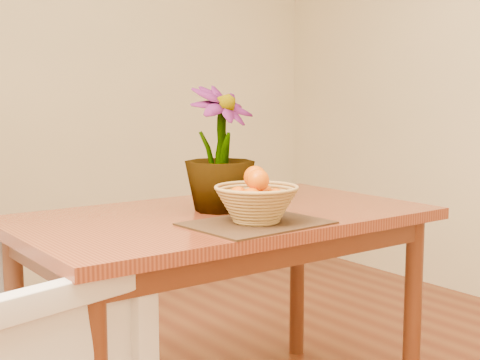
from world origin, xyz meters
TOP-DOWN VIEW (x-y plane):
  - wall_back at (0.00, 2.25)m, footprint 4.00×0.02m
  - table at (0.00, 0.30)m, footprint 1.40×0.80m
  - placemat at (-0.04, 0.07)m, footprint 0.43×0.34m
  - wicker_basket at (-0.04, 0.07)m, footprint 0.26×0.26m
  - orange_pile at (-0.04, 0.07)m, footprint 0.17×0.16m
  - potted_plant at (0.01, 0.33)m, footprint 0.29×0.29m

SIDE VIEW (x-z plane):
  - table at x=0.00m, z-range 0.29..1.04m
  - placemat at x=-0.04m, z-range 0.75..0.76m
  - wicker_basket at x=-0.04m, z-range 0.76..0.86m
  - orange_pile at x=-0.04m, z-range 0.79..0.92m
  - potted_plant at x=0.01m, z-range 0.75..1.18m
  - wall_back at x=0.00m, z-range 0.00..2.70m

